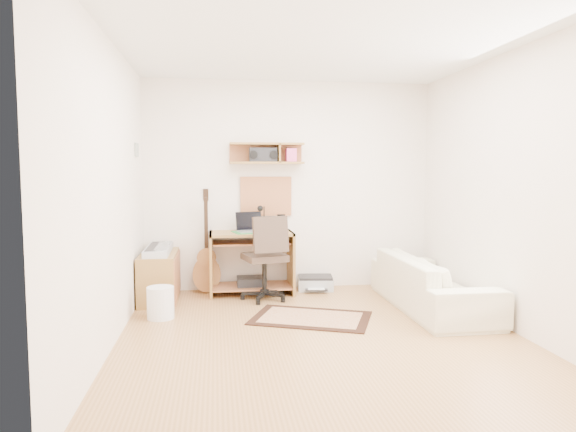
{
  "coord_description": "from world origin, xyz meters",
  "views": [
    {
      "loc": [
        -0.92,
        -4.52,
        1.49
      ],
      "look_at": [
        -0.15,
        1.05,
        1.0
      ],
      "focal_mm": 32.56,
      "sensor_mm": 36.0,
      "label": 1
    }
  ],
  "objects": [
    {
      "name": "ceiling",
      "position": [
        0.0,
        0.0,
        2.6
      ],
      "size": [
        3.6,
        4.0,
        0.01
      ],
      "primitive_type": "cube",
      "color": "white",
      "rests_on": "ground"
    },
    {
      "name": "left_wall",
      "position": [
        -1.8,
        0.0,
        1.3
      ],
      "size": [
        0.01,
        4.0,
        2.6
      ],
      "primitive_type": "cube",
      "color": "white",
      "rests_on": "ground"
    },
    {
      "name": "printer",
      "position": [
        0.3,
        1.82,
        0.09
      ],
      "size": [
        0.47,
        0.39,
        0.16
      ],
      "primitive_type": "cube",
      "rotation": [
        0.0,
        0.0,
        -0.13
      ],
      "color": "#A5A8AA",
      "rests_on": "floor"
    },
    {
      "name": "desk_lamp",
      "position": [
        -0.34,
        1.87,
        0.91
      ],
      "size": [
        0.1,
        0.1,
        0.31
      ],
      "primitive_type": null,
      "color": "black",
      "rests_on": "desk"
    },
    {
      "name": "right_wall",
      "position": [
        1.8,
        0.0,
        1.3
      ],
      "size": [
        0.01,
        4.0,
        2.6
      ],
      "primitive_type": "cube",
      "color": "white",
      "rests_on": "ground"
    },
    {
      "name": "back_wall",
      "position": [
        0.0,
        2.0,
        1.3
      ],
      "size": [
        3.6,
        0.01,
        2.6
      ],
      "primitive_type": "cube",
      "color": "white",
      "rests_on": "ground"
    },
    {
      "name": "cork_board",
      "position": [
        -0.3,
        1.98,
        1.17
      ],
      "size": [
        0.64,
        0.03,
        0.49
      ],
      "primitive_type": "cube",
      "color": "#A78253",
      "rests_on": "back_wall"
    },
    {
      "name": "floor",
      "position": [
        0.0,
        0.0,
        -0.01
      ],
      "size": [
        3.6,
        4.0,
        0.01
      ],
      "primitive_type": "cube",
      "color": "#AB7A47",
      "rests_on": "ground"
    },
    {
      "name": "pencil_cup",
      "position": [
        -0.19,
        1.83,
        0.8
      ],
      "size": [
        0.06,
        0.06,
        0.09
      ],
      "primitive_type": "cylinder",
      "color": "#2D5288",
      "rests_on": "desk"
    },
    {
      "name": "laptop",
      "position": [
        -0.5,
        1.71,
        0.87
      ],
      "size": [
        0.38,
        0.38,
        0.25
      ],
      "primitive_type": null,
      "rotation": [
        0.0,
        0.0,
        0.23
      ],
      "color": "silver",
      "rests_on": "desk"
    },
    {
      "name": "boombox",
      "position": [
        -0.35,
        1.87,
        1.68
      ],
      "size": [
        0.33,
        0.15,
        0.17
      ],
      "primitive_type": "cube",
      "color": "black",
      "rests_on": "wall_shelf"
    },
    {
      "name": "wall_photo",
      "position": [
        -1.79,
        1.5,
        1.72
      ],
      "size": [
        0.02,
        0.2,
        0.15
      ],
      "primitive_type": "cube",
      "color": "#4C8CBF",
      "rests_on": "left_wall"
    },
    {
      "name": "music_keyboard",
      "position": [
        -1.58,
        1.55,
        0.59
      ],
      "size": [
        0.26,
        0.84,
        0.07
      ],
      "primitive_type": "cube",
      "color": "#B2B5BA",
      "rests_on": "cabinet"
    },
    {
      "name": "waste_basket",
      "position": [
        -1.49,
        0.77,
        0.16
      ],
      "size": [
        0.31,
        0.31,
        0.32
      ],
      "primitive_type": "cylinder",
      "rotation": [
        0.0,
        0.0,
        -0.15
      ],
      "color": "white",
      "rests_on": "floor"
    },
    {
      "name": "speaker",
      "position": [
        -0.15,
        1.68,
        0.86
      ],
      "size": [
        0.1,
        0.1,
        0.22
      ],
      "primitive_type": "cylinder",
      "color": "black",
      "rests_on": "desk"
    },
    {
      "name": "desk",
      "position": [
        -0.5,
        1.73,
        0.38
      ],
      "size": [
        1.0,
        0.55,
        0.75
      ],
      "primitive_type": null,
      "color": "olive",
      "rests_on": "floor"
    },
    {
      "name": "cabinet",
      "position": [
        -1.58,
        1.55,
        0.28
      ],
      "size": [
        0.4,
        0.9,
        0.55
      ],
      "primitive_type": "cube",
      "color": "olive",
      "rests_on": "floor"
    },
    {
      "name": "task_chair",
      "position": [
        -0.38,
        1.4,
        0.5
      ],
      "size": [
        0.62,
        0.62,
        0.99
      ],
      "primitive_type": null,
      "rotation": [
        0.0,
        0.0,
        0.25
      ],
      "color": "#362920",
      "rests_on": "floor"
    },
    {
      "name": "wall_shelf",
      "position": [
        -0.3,
        1.88,
        1.7
      ],
      "size": [
        0.9,
        0.25,
        0.26
      ],
      "primitive_type": "cube",
      "color": "olive",
      "rests_on": "back_wall"
    },
    {
      "name": "sofa",
      "position": [
        1.38,
        0.77,
        0.38
      ],
      "size": [
        0.57,
        1.94,
        0.76
      ],
      "primitive_type": "imported",
      "rotation": [
        0.0,
        0.0,
        1.57
      ],
      "color": "beige",
      "rests_on": "floor"
    },
    {
      "name": "rug",
      "position": [
        0.02,
        0.56,
        0.01
      ],
      "size": [
        1.36,
        1.15,
        0.02
      ],
      "primitive_type": "cube",
      "rotation": [
        0.0,
        0.0,
        -0.39
      ],
      "color": "#C7B185",
      "rests_on": "floor"
    },
    {
      "name": "guitar",
      "position": [
        -1.04,
        1.86,
        0.64
      ],
      "size": [
        0.34,
        0.22,
        1.28
      ],
      "primitive_type": null,
      "rotation": [
        0.0,
        0.0,
        0.01
      ],
      "color": "#B26F36",
      "rests_on": "floor"
    }
  ]
}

